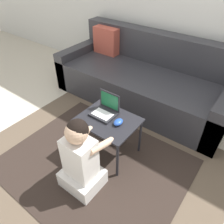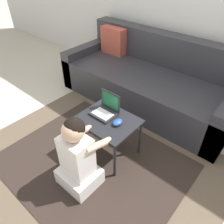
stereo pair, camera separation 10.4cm
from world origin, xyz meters
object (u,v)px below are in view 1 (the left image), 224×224
at_px(laptop, 105,111).
at_px(laptop_desk, 108,124).
at_px(couch, 143,79).
at_px(computer_mouse, 118,122).
at_px(person_seated, 81,159).

bearing_deg(laptop, laptop_desk, -35.05).
relative_size(couch, laptop, 9.88).
distance_m(couch, laptop, 1.03).
bearing_deg(computer_mouse, laptop, 166.22).
distance_m(laptop_desk, laptop, 0.12).
relative_size(laptop_desk, laptop, 2.39).
height_order(couch, person_seated, couch).
height_order(laptop_desk, computer_mouse, computer_mouse).
bearing_deg(laptop_desk, person_seated, -82.61).
relative_size(computer_mouse, person_seated, 0.14).
bearing_deg(person_seated, laptop, 105.16).
xyz_separation_m(couch, laptop_desk, (0.24, -1.05, 0.09)).
height_order(laptop_desk, person_seated, person_seated).
distance_m(laptop_desk, computer_mouse, 0.13).
bearing_deg(couch, person_seated, -78.77).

